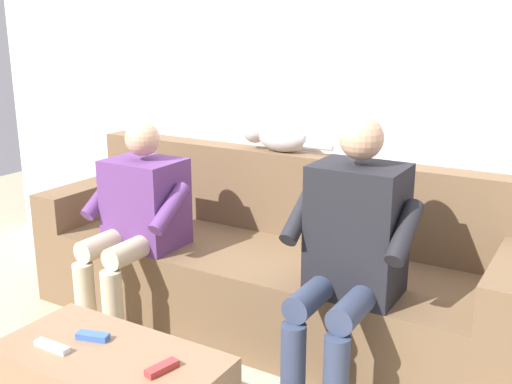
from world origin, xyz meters
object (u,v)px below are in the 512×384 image
object	(u,v)px
person_right_seated	(137,214)
remote_blue	(93,336)
person_left_seated	(351,245)
cat_on_backrest	(275,135)
couch	(270,270)
remote_white	(52,346)
remote_red	(162,368)

from	to	relation	value
person_right_seated	remote_blue	distance (m)	0.91
person_left_seated	remote_blue	xyz separation A→B (m)	(0.69, 0.77, -0.24)
person_left_seated	remote_blue	distance (m)	1.06
remote_blue	cat_on_backrest	bearing A→B (deg)	73.72
person_left_seated	couch	bearing A→B (deg)	-31.38
person_left_seated	person_right_seated	bearing A→B (deg)	-0.05
couch	remote_white	xyz separation A→B (m)	(0.19, 1.24, 0.12)
person_left_seated	cat_on_backrest	world-z (taller)	person_left_seated
couch	person_right_seated	bearing A→B (deg)	31.31
remote_red	remote_white	xyz separation A→B (m)	(0.43, 0.09, -0.00)
couch	person_right_seated	xyz separation A→B (m)	(0.57, 0.35, 0.31)
person_left_seated	remote_blue	world-z (taller)	person_left_seated
person_right_seated	remote_blue	bearing A→B (deg)	120.45
remote_white	cat_on_backrest	bearing A→B (deg)	-93.47
person_left_seated	remote_white	bearing A→B (deg)	49.51
person_left_seated	cat_on_backrest	distance (m)	0.97
person_right_seated	cat_on_backrest	world-z (taller)	person_right_seated
remote_red	remote_blue	bearing A→B (deg)	-82.95
person_right_seated	remote_white	size ratio (longest dim) A/B	7.23
person_right_seated	remote_white	distance (m)	0.99
person_left_seated	remote_red	world-z (taller)	person_left_seated
person_right_seated	couch	bearing A→B (deg)	-148.69
person_left_seated	remote_blue	bearing A→B (deg)	48.03
remote_white	couch	bearing A→B (deg)	-99.56
couch	remote_red	xyz separation A→B (m)	(-0.24, 1.15, 0.12)
remote_blue	remote_red	distance (m)	0.36
couch	person_left_seated	xyz separation A→B (m)	(-0.57, 0.35, 0.36)
couch	person_right_seated	size ratio (longest dim) A/B	2.40
person_right_seated	cat_on_backrest	xyz separation A→B (m)	(-0.45, -0.61, 0.35)
person_left_seated	cat_on_backrest	xyz separation A→B (m)	(0.69, -0.61, 0.30)
remote_red	cat_on_backrest	bearing A→B (deg)	-152.82
couch	cat_on_backrest	world-z (taller)	cat_on_backrest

